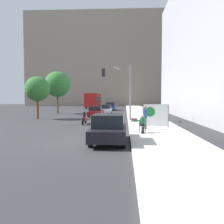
{
  "coord_description": "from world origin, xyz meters",
  "views": [
    {
      "loc": [
        1.92,
        -13.04,
        2.42
      ],
      "look_at": [
        1.01,
        4.55,
        1.4
      ],
      "focal_mm": 40.0,
      "sensor_mm": 36.0,
      "label": 1
    }
  ],
  "objects_px": {
    "parked_car_curbside": "(109,129)",
    "car_on_road_nearest": "(96,111)",
    "car_on_road_distant": "(111,106)",
    "traffic_light_pole": "(120,83)",
    "car_on_road_midblock": "(105,109)",
    "pedestrian_behind": "(160,115)",
    "motorcycle_on_road": "(84,119)",
    "city_bus_on_road": "(93,100)",
    "street_tree_near_curb": "(37,89)",
    "protest_banner": "(155,115)",
    "seated_protester": "(142,123)",
    "jogger_on_sidewalk": "(145,117)",
    "street_tree_midblock": "(57,84)"
  },
  "relations": [
    {
      "from": "pedestrian_behind",
      "to": "car_on_road_distant",
      "type": "bearing_deg",
      "value": -103.35
    },
    {
      "from": "seated_protester",
      "to": "pedestrian_behind",
      "type": "height_order",
      "value": "pedestrian_behind"
    },
    {
      "from": "parked_car_curbside",
      "to": "pedestrian_behind",
      "type": "bearing_deg",
      "value": 61.59
    },
    {
      "from": "traffic_light_pole",
      "to": "car_on_road_nearest",
      "type": "height_order",
      "value": "traffic_light_pole"
    },
    {
      "from": "parked_car_curbside",
      "to": "car_on_road_nearest",
      "type": "height_order",
      "value": "parked_car_curbside"
    },
    {
      "from": "pedestrian_behind",
      "to": "car_on_road_nearest",
      "type": "xyz_separation_m",
      "value": [
        -6.48,
        11.54,
        -0.36
      ]
    },
    {
      "from": "motorcycle_on_road",
      "to": "parked_car_curbside",
      "type": "bearing_deg",
      "value": -72.72
    },
    {
      "from": "jogger_on_sidewalk",
      "to": "car_on_road_distant",
      "type": "xyz_separation_m",
      "value": [
        -4.17,
        29.1,
        -0.24
      ]
    },
    {
      "from": "parked_car_curbside",
      "to": "street_tree_near_curb",
      "type": "height_order",
      "value": "street_tree_near_curb"
    },
    {
      "from": "traffic_light_pole",
      "to": "street_tree_midblock",
      "type": "bearing_deg",
      "value": 129.96
    },
    {
      "from": "protest_banner",
      "to": "car_on_road_nearest",
      "type": "bearing_deg",
      "value": 116.06
    },
    {
      "from": "motorcycle_on_road",
      "to": "traffic_light_pole",
      "type": "bearing_deg",
      "value": 45.54
    },
    {
      "from": "jogger_on_sidewalk",
      "to": "car_on_road_distant",
      "type": "height_order",
      "value": "jogger_on_sidewalk"
    },
    {
      "from": "parked_car_curbside",
      "to": "motorcycle_on_road",
      "type": "height_order",
      "value": "parked_car_curbside"
    },
    {
      "from": "street_tree_near_curb",
      "to": "motorcycle_on_road",
      "type": "bearing_deg",
      "value": -40.55
    },
    {
      "from": "parked_car_curbside",
      "to": "car_on_road_nearest",
      "type": "relative_size",
      "value": 1.0
    },
    {
      "from": "jogger_on_sidewalk",
      "to": "street_tree_midblock",
      "type": "bearing_deg",
      "value": -36.78
    },
    {
      "from": "street_tree_midblock",
      "to": "pedestrian_behind",
      "type": "bearing_deg",
      "value": -52.86
    },
    {
      "from": "parked_car_curbside",
      "to": "motorcycle_on_road",
      "type": "bearing_deg",
      "value": 107.28
    },
    {
      "from": "parked_car_curbside",
      "to": "motorcycle_on_road",
      "type": "relative_size",
      "value": 2.04
    },
    {
      "from": "seated_protester",
      "to": "jogger_on_sidewalk",
      "type": "distance_m",
      "value": 1.94
    },
    {
      "from": "car_on_road_distant",
      "to": "motorcycle_on_road",
      "type": "xyz_separation_m",
      "value": [
        -0.98,
        -24.86,
        -0.24
      ]
    },
    {
      "from": "seated_protester",
      "to": "traffic_light_pole",
      "type": "xyz_separation_m",
      "value": [
        -1.64,
        9.37,
        3.15
      ]
    },
    {
      "from": "street_tree_near_curb",
      "to": "parked_car_curbside",
      "type": "bearing_deg",
      "value": -57.94
    },
    {
      "from": "protest_banner",
      "to": "car_on_road_distant",
      "type": "relative_size",
      "value": 0.44
    },
    {
      "from": "pedestrian_behind",
      "to": "street_tree_near_curb",
      "type": "height_order",
      "value": "street_tree_near_curb"
    },
    {
      "from": "jogger_on_sidewalk",
      "to": "street_tree_near_curb",
      "type": "xyz_separation_m",
      "value": [
        -11.31,
        9.51,
        2.4
      ]
    },
    {
      "from": "traffic_light_pole",
      "to": "car_on_road_midblock",
      "type": "height_order",
      "value": "traffic_light_pole"
    },
    {
      "from": "jogger_on_sidewalk",
      "to": "car_on_road_nearest",
      "type": "relative_size",
      "value": 0.38
    },
    {
      "from": "car_on_road_nearest",
      "to": "car_on_road_distant",
      "type": "height_order",
      "value": "car_on_road_distant"
    },
    {
      "from": "car_on_road_distant",
      "to": "jogger_on_sidewalk",
      "type": "bearing_deg",
      "value": -81.85
    },
    {
      "from": "car_on_road_midblock",
      "to": "seated_protester",
      "type": "bearing_deg",
      "value": -79.1
    },
    {
      "from": "car_on_road_nearest",
      "to": "parked_car_curbside",
      "type": "bearing_deg",
      "value": -81.19
    },
    {
      "from": "traffic_light_pole",
      "to": "motorcycle_on_road",
      "type": "distance_m",
      "value": 5.67
    },
    {
      "from": "traffic_light_pole",
      "to": "car_on_road_midblock",
      "type": "relative_size",
      "value": 1.28
    },
    {
      "from": "traffic_light_pole",
      "to": "motorcycle_on_road",
      "type": "xyz_separation_m",
      "value": [
        -3.18,
        -3.24,
        -3.4
      ]
    },
    {
      "from": "car_on_road_distant",
      "to": "traffic_light_pole",
      "type": "bearing_deg",
      "value": -84.2
    },
    {
      "from": "seated_protester",
      "to": "pedestrian_behind",
      "type": "bearing_deg",
      "value": 80.15
    },
    {
      "from": "car_on_road_midblock",
      "to": "street_tree_midblock",
      "type": "bearing_deg",
      "value": -175.99
    },
    {
      "from": "protest_banner",
      "to": "street_tree_midblock",
      "type": "xyz_separation_m",
      "value": [
        -12.48,
        17.87,
        3.34
      ]
    },
    {
      "from": "jogger_on_sidewalk",
      "to": "parked_car_curbside",
      "type": "distance_m",
      "value": 5.37
    },
    {
      "from": "protest_banner",
      "to": "street_tree_near_curb",
      "type": "relative_size",
      "value": 0.41
    },
    {
      "from": "car_on_road_midblock",
      "to": "car_on_road_distant",
      "type": "relative_size",
      "value": 0.96
    },
    {
      "from": "pedestrian_behind",
      "to": "traffic_light_pole",
      "type": "bearing_deg",
      "value": -84.17
    },
    {
      "from": "parked_car_curbside",
      "to": "street_tree_near_curb",
      "type": "xyz_separation_m",
      "value": [
        -8.99,
        14.35,
        2.64
      ]
    },
    {
      "from": "protest_banner",
      "to": "parked_car_curbside",
      "type": "relative_size",
      "value": 0.45
    },
    {
      "from": "motorcycle_on_road",
      "to": "street_tree_near_curb",
      "type": "height_order",
      "value": "street_tree_near_curb"
    },
    {
      "from": "seated_protester",
      "to": "car_on_road_midblock",
      "type": "relative_size",
      "value": 0.27
    },
    {
      "from": "motorcycle_on_road",
      "to": "street_tree_near_curb",
      "type": "xyz_separation_m",
      "value": [
        -6.17,
        5.28,
        2.88
      ]
    },
    {
      "from": "city_bus_on_road",
      "to": "street_tree_near_curb",
      "type": "height_order",
      "value": "street_tree_near_curb"
    }
  ]
}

